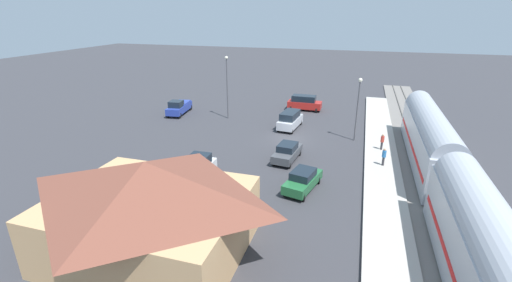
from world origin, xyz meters
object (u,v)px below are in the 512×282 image
(pedestrian_on_platform, at_px, (384,156))
(pedestrian_waiting_far, at_px, (382,141))
(station_building, at_px, (149,206))
(pickup_white, at_px, (195,171))
(pickup_blue, at_px, (179,107))
(light_pole_lot_center, at_px, (227,80))
(light_pole_near_platform, at_px, (358,102))
(sedan_charcoal, at_px, (287,152))
(suv_silver, at_px, (290,120))
(sedan_green, at_px, (303,180))
(suv_red, at_px, (304,103))

(pedestrian_on_platform, height_order, pedestrian_waiting_far, same)
(station_building, relative_size, pickup_white, 2.18)
(pickup_blue, height_order, light_pole_lot_center, light_pole_lot_center)
(pickup_blue, height_order, light_pole_near_platform, light_pole_near_platform)
(sedan_charcoal, height_order, light_pole_lot_center, light_pole_lot_center)
(light_pole_lot_center, bearing_deg, pedestrian_waiting_far, 161.16)
(pedestrian_waiting_far, distance_m, suv_silver, 11.84)
(sedan_green, height_order, light_pole_near_platform, light_pole_near_platform)
(sedan_charcoal, height_order, light_pole_near_platform, light_pole_near_platform)
(pickup_white, distance_m, light_pole_near_platform, 19.75)
(pedestrian_waiting_far, distance_m, light_pole_near_platform, 5.16)
(pickup_blue, bearing_deg, pedestrian_on_platform, 158.40)
(station_building, bearing_deg, suv_red, -95.83)
(pickup_blue, relative_size, light_pole_lot_center, 0.67)
(suv_red, bearing_deg, pickup_white, 78.76)
(pickup_blue, distance_m, pickup_white, 21.88)
(suv_red, bearing_deg, station_building, 84.17)
(pedestrian_on_platform, bearing_deg, pedestrian_waiting_far, -89.86)
(sedan_green, height_order, suv_red, suv_red)
(sedan_green, height_order, pickup_white, pickup_white)
(pickup_blue, relative_size, light_pole_near_platform, 0.78)
(pedestrian_waiting_far, bearing_deg, station_building, 56.01)
(station_building, bearing_deg, pickup_white, -80.05)
(station_building, xyz_separation_m, light_pole_lot_center, (5.81, -27.56, 2.15))
(pickup_white, xyz_separation_m, light_pole_near_platform, (-12.78, -14.64, 3.52))
(pickup_blue, distance_m, suv_silver, 16.64)
(suv_red, bearing_deg, suv_silver, 88.16)
(pedestrian_on_platform, height_order, pickup_white, pickup_white)
(pedestrian_waiting_far, bearing_deg, sedan_green, 58.14)
(pickup_blue, height_order, sedan_charcoal, pickup_blue)
(pedestrian_waiting_far, relative_size, pickup_white, 0.31)
(sedan_green, relative_size, light_pole_lot_center, 0.57)
(pedestrian_waiting_far, height_order, pickup_white, pickup_white)
(pedestrian_waiting_far, bearing_deg, pickup_blue, -13.72)
(suv_red, height_order, sedan_charcoal, suv_red)
(station_building, bearing_deg, suv_silver, -97.22)
(suv_silver, xyz_separation_m, pickup_white, (4.83, 16.73, -0.12))
(pedestrian_on_platform, bearing_deg, suv_silver, -40.07)
(light_pole_near_platform, bearing_deg, sedan_charcoal, 51.52)
(suv_silver, bearing_deg, light_pole_lot_center, -11.54)
(pedestrian_waiting_far, xyz_separation_m, light_pole_lot_center, (19.83, -6.77, 3.96))
(pedestrian_waiting_far, xyz_separation_m, pickup_white, (15.60, 11.82, -0.25))
(station_building, bearing_deg, pedestrian_on_platform, -130.13)
(pickup_white, bearing_deg, light_pole_lot_center, -77.17)
(pedestrian_on_platform, bearing_deg, sedan_green, 44.13)
(light_pole_near_platform, bearing_deg, suv_red, -55.51)
(pedestrian_waiting_far, relative_size, suv_silver, 0.34)
(sedan_charcoal, relative_size, light_pole_near_platform, 0.65)
(station_building, distance_m, pedestrian_on_platform, 21.85)
(pedestrian_waiting_far, relative_size, pickup_blue, 0.31)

